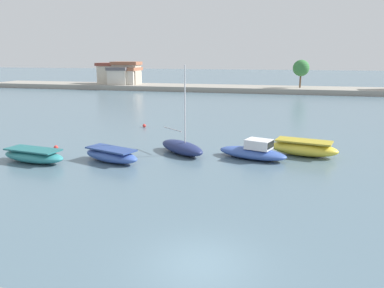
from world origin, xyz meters
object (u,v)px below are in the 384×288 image
moored_boat_4 (303,148)px  mooring_buoy_1 (56,148)px  moored_boat_1 (111,155)px  mooring_buoy_0 (144,126)px  moored_boat_0 (34,156)px  moored_boat_2 (182,147)px  moored_boat_3 (253,152)px

moored_boat_4 → mooring_buoy_1: 20.08m
mooring_buoy_1 → moored_boat_1: bearing=-20.0°
moored_boat_1 → mooring_buoy_1: 6.48m
moored_boat_4 → mooring_buoy_0: 18.30m
moored_boat_0 → mooring_buoy_1: moored_boat_0 is taller
moored_boat_2 → mooring_buoy_1: size_ratio=19.08×
moored_boat_2 → moored_boat_4: size_ratio=1.26×
moored_boat_0 → mooring_buoy_0: bearing=86.9°
moored_boat_0 → moored_boat_3: (15.53, 4.91, 0.05)m
moored_boat_2 → moored_boat_4: moored_boat_2 is taller
moored_boat_1 → moored_boat_4: 14.74m
mooring_buoy_0 → moored_boat_0: bearing=-100.8°
moored_boat_1 → moored_boat_2: 5.64m
moored_boat_0 → mooring_buoy_1: 3.78m
mooring_buoy_0 → moored_boat_3: bearing=-38.4°
moored_boat_0 → moored_boat_4: moored_boat_4 is taller
moored_boat_2 → mooring_buoy_0: size_ratio=18.68×
moored_boat_0 → moored_boat_2: bearing=34.8°
moored_boat_2 → mooring_buoy_1: 10.56m
moored_boat_3 → moored_boat_4: (3.70, 1.86, 0.05)m
moored_boat_1 → moored_boat_3: bearing=37.9°
moored_boat_2 → moored_boat_4: bearing=49.9°
moored_boat_1 → mooring_buoy_1: bearing=179.2°
moored_boat_1 → moored_boat_2: moored_boat_2 is taller
moored_boat_1 → moored_boat_4: (13.76, 5.27, 0.10)m
moored_boat_1 → mooring_buoy_0: size_ratio=13.79×
moored_boat_0 → moored_boat_1: 5.67m
moored_boat_3 → mooring_buoy_1: 16.19m
moored_boat_2 → mooring_buoy_0: moored_boat_2 is taller
moored_boat_0 → moored_boat_4: bearing=27.1°
moored_boat_2 → moored_boat_0: bearing=-113.5°
moored_boat_1 → mooring_buoy_1: (-6.08, 2.21, -0.30)m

